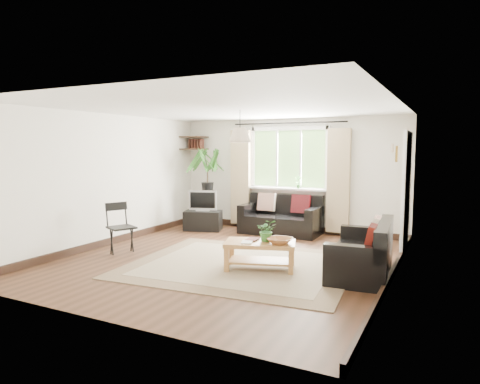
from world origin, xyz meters
The scene contains 24 objects.
floor centered at (0.00, 0.00, 0.00)m, with size 5.50×5.50×0.00m, color #331D11.
ceiling centered at (0.00, 0.00, 2.40)m, with size 5.50×5.50×0.00m, color white.
wall_back centered at (0.00, 2.75, 1.20)m, with size 5.00×0.02×2.40m, color silver.
wall_front centered at (0.00, -2.75, 1.20)m, with size 5.00×0.02×2.40m, color silver.
wall_left centered at (-2.50, 0.00, 1.20)m, with size 0.02×5.50×2.40m, color silver.
wall_right centered at (2.50, 0.00, 1.20)m, with size 0.02×5.50×2.40m, color silver.
rug centered at (0.33, -0.23, 0.01)m, with size 3.27×2.81×0.02m, color #C0B695.
window centered at (0.00, 2.71, 1.55)m, with size 2.50×0.16×2.16m, color white, non-canonical shape.
door centered at (2.47, 1.70, 1.00)m, with size 0.06×0.96×2.06m, color silver.
corner_shelf centered at (-2.25, 2.50, 1.89)m, with size 0.50×0.50×0.34m, color black, non-canonical shape.
pendant_lamp centered at (0.00, 0.40, 2.05)m, with size 0.36×0.36×0.54m, color beige, non-canonical shape.
wall_sconce centered at (2.43, 0.30, 1.74)m, with size 0.12×0.12×0.28m, color beige, non-canonical shape.
sofa_back centered at (-0.01, 2.28, 0.38)m, with size 1.62×0.81×0.76m, color black, non-canonical shape.
sofa_right centered at (2.05, 0.11, 0.36)m, with size 0.77×1.55×0.73m, color black, non-canonical shape.
coffee_table centered at (0.68, -0.30, 0.21)m, with size 1.02×0.56×0.42m, color brown, non-canonical shape.
table_plant centered at (0.75, -0.22, 0.58)m, with size 0.29×0.25×0.32m, color #306C2B.
bowl centered at (0.99, -0.29, 0.46)m, with size 0.35×0.35×0.09m, color #985E34.
book_a centered at (0.46, -0.47, 0.42)m, with size 0.15×0.21×0.02m, color white.
book_b centered at (0.45, -0.25, 0.43)m, with size 0.17×0.22×0.02m, color brown.
tv_stand centered at (-1.65, 1.89, 0.21)m, with size 0.78×0.44×0.42m, color black.
tv centered at (-1.65, 1.89, 0.65)m, with size 0.60×0.20×0.46m, color #A5A5AA, non-canonical shape.
palm_stand centered at (-1.77, 2.30, 0.89)m, with size 0.69×0.69×1.78m, color black, non-canonical shape.
folding_chair centered at (-1.81, -0.46, 0.43)m, with size 0.44×0.44×0.85m, color black, non-canonical shape.
sill_plant centered at (0.25, 2.63, 1.06)m, with size 0.14×0.10×0.27m, color #2D6023.
Camera 1 is at (3.18, -5.92, 1.79)m, focal length 32.00 mm.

